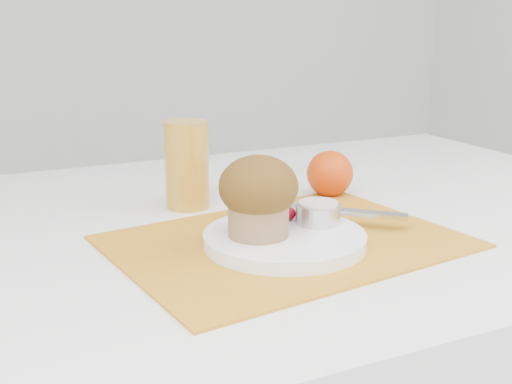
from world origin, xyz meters
name	(u,v)px	position (x,y,z in m)	size (l,w,h in m)	color
placemat	(286,242)	(-0.05, -0.07, 0.75)	(0.41, 0.30, 0.00)	orange
plate	(285,239)	(-0.06, -0.09, 0.76)	(0.20, 0.20, 0.02)	white
ramekin	(318,214)	(-0.01, -0.07, 0.78)	(0.06, 0.06, 0.02)	#BABABE
cream	(318,204)	(-0.01, -0.07, 0.79)	(0.05, 0.05, 0.01)	beige
raspberry_near	(282,210)	(-0.04, -0.03, 0.78)	(0.02, 0.02, 0.02)	#5B0206
raspberry_far	(288,214)	(-0.03, -0.04, 0.78)	(0.02, 0.02, 0.02)	#5B0212
butter_knife	(324,210)	(0.03, -0.03, 0.77)	(0.22, 0.02, 0.01)	#B6B8BF
orange	(330,174)	(0.11, 0.09, 0.79)	(0.07, 0.07, 0.07)	#D73F07
juice_glass	(187,165)	(-0.11, 0.13, 0.81)	(0.06, 0.06, 0.13)	gold
muffin	(258,194)	(-0.09, -0.08, 0.82)	(0.09, 0.09, 0.10)	#9F764D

